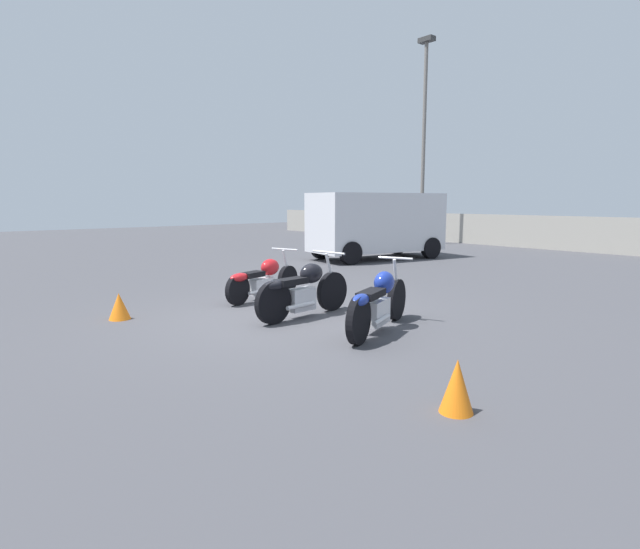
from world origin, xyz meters
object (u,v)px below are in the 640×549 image
at_px(motorcycle_slot_0, 263,279).
at_px(traffic_cone_far, 457,386).
at_px(parked_van, 377,223).
at_px(motorcycle_slot_1, 303,290).
at_px(motorcycle_slot_2, 378,302).
at_px(traffic_cone_near, 119,306).
at_px(light_pole_right, 424,127).

relative_size(motorcycle_slot_0, traffic_cone_far, 4.08).
bearing_deg(parked_van, traffic_cone_far, -33.62).
xyz_separation_m(motorcycle_slot_1, parked_van, (-5.05, 7.06, 0.74)).
relative_size(motorcycle_slot_2, traffic_cone_near, 4.88).
relative_size(motorcycle_slot_1, parked_van, 0.44).
distance_m(parked_van, traffic_cone_near, 10.01).
bearing_deg(traffic_cone_near, parked_van, 109.04).
distance_m(light_pole_right, motorcycle_slot_1, 15.72).
distance_m(light_pole_right, traffic_cone_far, 18.90).
distance_m(motorcycle_slot_2, traffic_cone_near, 4.17).
height_order(motorcycle_slot_2, traffic_cone_near, motorcycle_slot_2).
bearing_deg(motorcycle_slot_1, traffic_cone_far, -24.53).
relative_size(light_pole_right, motorcycle_slot_0, 4.29).
relative_size(light_pole_right, motorcycle_slot_1, 4.30).
relative_size(motorcycle_slot_0, traffic_cone_near, 4.74).
height_order(motorcycle_slot_1, motorcycle_slot_2, motorcycle_slot_1).
bearing_deg(traffic_cone_near, traffic_cone_far, 11.13).
height_order(motorcycle_slot_1, traffic_cone_near, motorcycle_slot_1).
xyz_separation_m(traffic_cone_near, traffic_cone_far, (5.63, 1.11, 0.03)).
distance_m(motorcycle_slot_2, parked_van, 9.41).
bearing_deg(light_pole_right, parked_van, -64.49).
xyz_separation_m(motorcycle_slot_0, motorcycle_slot_2, (3.16, -0.10, 0.05)).
distance_m(motorcycle_slot_0, traffic_cone_near, 2.74).
bearing_deg(motorcycle_slot_0, motorcycle_slot_1, -28.78).
distance_m(motorcycle_slot_0, motorcycle_slot_1, 1.77).
height_order(light_pole_right, motorcycle_slot_2, light_pole_right).
bearing_deg(light_pole_right, motorcycle_slot_1, -58.70).
distance_m(light_pole_right, motorcycle_slot_0, 14.63).
bearing_deg(light_pole_right, motorcycle_slot_2, -53.69).
bearing_deg(traffic_cone_far, motorcycle_slot_0, 163.76).
bearing_deg(motorcycle_slot_2, parked_van, 110.84).
bearing_deg(traffic_cone_near, light_pole_right, 111.57).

